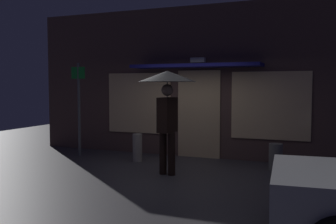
{
  "coord_description": "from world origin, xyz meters",
  "views": [
    {
      "loc": [
        2.84,
        -6.93,
        1.82
      ],
      "look_at": [
        -0.02,
        0.15,
        1.29
      ],
      "focal_mm": 40.47,
      "sensor_mm": 36.0,
      "label": 1
    }
  ],
  "objects": [
    {
      "name": "person_with_umbrella",
      "position": [
        -0.03,
        0.15,
        1.71
      ],
      "size": [
        1.17,
        1.17,
        2.12
      ],
      "rotation": [
        0.0,
        0.0,
        1.45
      ],
      "color": "black",
      "rests_on": "ground"
    },
    {
      "name": "sidewalk_bollard_2",
      "position": [
        1.97,
        1.43,
        0.29
      ],
      "size": [
        0.29,
        0.29,
        0.57
      ],
      "primitive_type": "cylinder",
      "color": "slate",
      "rests_on": "ground"
    },
    {
      "name": "street_sign_post",
      "position": [
        -2.94,
        1.24,
        1.36
      ],
      "size": [
        0.4,
        0.07,
        2.4
      ],
      "color": "#595B60",
      "rests_on": "ground"
    },
    {
      "name": "sidewalk_bollard",
      "position": [
        -1.21,
        1.13,
        0.33
      ],
      "size": [
        0.23,
        0.23,
        0.66
      ],
      "primitive_type": "cylinder",
      "color": "#B2A899",
      "rests_on": "ground"
    },
    {
      "name": "ground_plane",
      "position": [
        0.0,
        0.0,
        0.0
      ],
      "size": [
        18.0,
        18.0,
        0.0
      ],
      "primitive_type": "plane",
      "color": "#423F44"
    },
    {
      "name": "building_facade",
      "position": [
        0.0,
        2.34,
        1.9
      ],
      "size": [
        9.36,
        1.0,
        3.82
      ],
      "color": "brown",
      "rests_on": "ground"
    }
  ]
}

